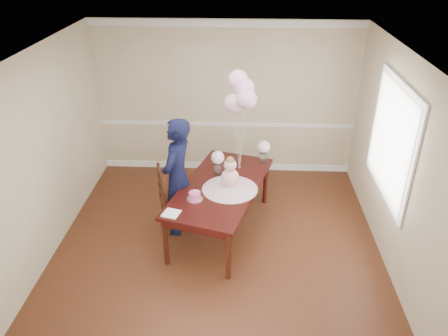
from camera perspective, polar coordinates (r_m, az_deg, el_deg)
floor at (r=6.11m, az=-0.91°, el=-11.29°), size 4.50×5.00×0.00m
ceiling at (r=4.85m, az=-1.16°, el=14.07°), size 4.50×5.00×0.02m
wall_back at (r=7.63m, az=0.23°, el=8.90°), size 4.50×0.02×2.70m
wall_front at (r=3.38m, az=-4.02°, el=-20.77°), size 4.50×0.02×2.70m
wall_left at (r=5.93m, az=-23.28°, el=0.44°), size 0.02×5.00×2.70m
wall_right at (r=5.67m, az=22.31°, el=-0.63°), size 0.02×5.00×2.70m
chair_rail_trim at (r=7.78m, az=0.22°, el=5.75°), size 4.50×0.02×0.07m
crown_molding at (r=7.29m, az=0.25°, el=18.39°), size 4.50×0.02×0.12m
baseboard_trim at (r=8.15m, az=0.21°, el=0.29°), size 4.50×0.02×0.12m
window_frame at (r=6.00m, az=21.08°, el=3.36°), size 0.02×1.66×1.56m
window_blinds at (r=6.00m, az=20.92°, el=3.37°), size 0.01×1.50×1.40m
dining_table_top at (r=6.15m, az=-0.43°, el=-2.48°), size 1.55×2.25×0.05m
table_apron at (r=6.19m, az=-0.43°, el=-3.08°), size 1.42×2.12×0.10m
table_leg_fl at (r=5.80m, az=-7.61°, el=-9.52°), size 0.09×0.09×0.72m
table_leg_fr at (r=5.54m, az=0.57°, el=-11.38°), size 0.09×0.09×0.72m
table_leg_bl at (r=7.24m, az=-1.16°, el=-0.89°), size 0.09×0.09×0.72m
table_leg_br at (r=7.03m, az=5.44°, el=-2.01°), size 0.09×0.09×0.72m
baby_skirt at (r=6.03m, az=0.78°, el=-2.33°), size 0.96×0.96×0.10m
baby_torso at (r=5.96m, az=0.79°, el=-1.23°), size 0.25×0.25×0.25m
baby_head at (r=5.87m, az=0.80°, el=0.41°), size 0.17×0.17×0.17m
baby_hair at (r=5.84m, az=0.81°, el=0.94°), size 0.12×0.12×0.12m
cake_platter at (r=5.84m, az=-3.83°, el=-4.08°), size 0.28×0.28×0.01m
birthday_cake at (r=5.81m, az=-3.85°, el=-3.62°), size 0.19×0.19×0.10m
cake_flower_a at (r=5.77m, az=-3.87°, el=-3.06°), size 0.03×0.03×0.03m
cake_flower_b at (r=5.78m, az=-3.51°, el=-3.01°), size 0.03×0.03×0.03m
rose_vase_near at (r=6.40m, az=-0.82°, el=-0.09°), size 0.13×0.13×0.16m
roses_near at (r=6.31m, az=-0.83°, el=1.38°), size 0.19×0.19×0.19m
rose_vase_far at (r=6.74m, az=5.14°, el=1.36°), size 0.13×0.13×0.16m
roses_far at (r=6.66m, az=5.21°, el=2.77°), size 0.19×0.19×0.19m
napkin at (r=5.58m, az=-6.89°, el=-5.91°), size 0.25×0.25×0.01m
balloon_weight at (r=6.57m, az=2.03°, el=0.02°), size 0.05×0.05×0.02m
balloon_a at (r=6.19m, az=1.28°, el=8.44°), size 0.29×0.29×0.29m
balloon_b at (r=6.05m, az=3.00°, el=8.97°), size 0.29×0.29×0.29m
balloon_c at (r=6.18m, az=2.69°, el=10.39°), size 0.29×0.29×0.29m
balloon_d at (r=6.19m, az=1.85°, el=11.45°), size 0.29×0.29×0.29m
balloon_ribbon_a at (r=6.39m, az=1.66°, el=3.48°), size 0.09×0.03×0.85m
balloon_ribbon_b at (r=6.32m, az=2.48°, el=3.68°), size 0.09×0.08×0.95m
balloon_ribbon_c at (r=6.38m, az=2.34°, el=4.42°), size 0.05×0.09×1.06m
balloon_ribbon_d at (r=6.38m, az=1.93°, el=4.93°), size 0.05×0.12×1.16m
dining_chair_seat at (r=6.40m, az=-6.18°, el=-4.34°), size 0.58×0.58×0.05m
chair_leg_fl at (r=6.36m, az=-7.29°, el=-7.26°), size 0.05×0.05×0.44m
chair_leg_fr at (r=6.42m, az=-4.10°, el=-6.69°), size 0.05×0.05×0.44m
chair_leg_bl at (r=6.65m, az=-7.97°, el=-5.51°), size 0.05×0.05×0.44m
chair_leg_br at (r=6.71m, az=-4.92°, el=-4.98°), size 0.05×0.05×0.44m
chair_back_post_l at (r=6.06m, az=-7.78°, el=-3.21°), size 0.05×0.05×0.57m
chair_back_post_r at (r=6.37m, az=-8.46°, el=-1.57°), size 0.05×0.05×0.57m
chair_slat_low at (r=6.28m, az=-8.06°, el=-3.32°), size 0.18×0.39×0.05m
chair_slat_mid at (r=6.19m, az=-8.16°, el=-2.05°), size 0.18×0.39×0.05m
chair_slat_top at (r=6.11m, az=-8.26°, el=-0.74°), size 0.18×0.39×0.05m
woman at (r=6.15m, az=-6.10°, el=-1.20°), size 0.57×0.73×1.75m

